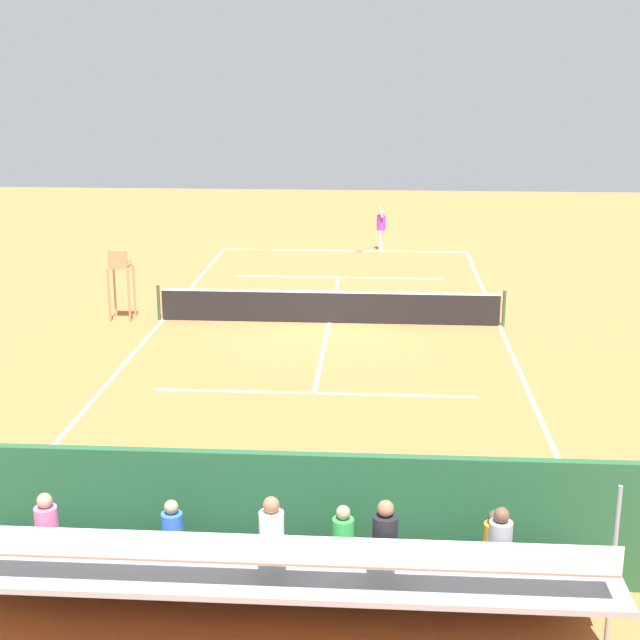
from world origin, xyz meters
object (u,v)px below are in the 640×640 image
courtside_bench (455,525)px  tennis_ball_far (332,257)px  tennis_net (329,307)px  bleacher_stand (269,569)px  tennis_ball_near (346,269)px  tennis_player (381,226)px  tennis_racket (353,251)px  umpire_chair (120,277)px  equipment_bag (328,547)px

courtside_bench → tennis_ball_far: (3.14, -22.75, -0.53)m
tennis_net → bleacher_stand: 15.35m
tennis_net → tennis_ball_near: tennis_net is taller
tennis_player → tennis_net: bearing=82.4°
tennis_player → tennis_racket: size_ratio=3.40×
courtside_bench → tennis_ball_far: size_ratio=27.27×
tennis_net → umpire_chair: (6.20, 0.07, 0.81)m
tennis_net → tennis_ball_near: 7.43m
courtside_bench → tennis_ball_far: bearing=-82.1°
bleacher_stand → umpire_chair: bleacher_stand is taller
courtside_bench → tennis_ball_near: 20.83m
bleacher_stand → tennis_racket: bleacher_stand is taller
courtside_bench → tennis_player: (1.21, -24.50, 0.46)m
tennis_ball_near → bleacher_stand: bearing=89.7°
umpire_chair → tennis_ball_near: (-6.42, -7.47, -1.28)m
courtside_bench → tennis_racket: 24.27m
tennis_player → tennis_racket: 1.54m
tennis_net → tennis_ball_far: 9.50m
tennis_net → tennis_ball_far: bearing=-87.3°
courtside_bench → tennis_ball_far: courtside_bench is taller
tennis_net → tennis_player: 11.34m
tennis_player → equipment_bag: bearing=88.3°
umpire_chair → courtside_bench: 15.94m
equipment_bag → tennis_racket: bearing=-89.1°
bleacher_stand → tennis_ball_far: bleacher_stand is taller
bleacher_stand → equipment_bag: (-0.68, -1.95, -0.75)m
umpire_chair → tennis_racket: (-6.57, -10.95, -1.30)m
tennis_ball_far → tennis_ball_near: bearing=107.7°
umpire_chair → tennis_ball_far: (-5.76, -9.55, -1.28)m
equipment_bag → bleacher_stand: bearing=70.8°
bleacher_stand → umpire_chair: 16.53m
bleacher_stand → tennis_racket: bearing=-90.6°
bleacher_stand → courtside_bench: 3.36m
courtside_bench → tennis_net: bearing=-78.5°
tennis_net → tennis_player: bearing=-97.6°
umpire_chair → tennis_player: (-7.69, -11.30, -0.30)m
equipment_bag → tennis_ball_far: bearing=-87.0°
equipment_bag → umpire_chair: bearing=-62.4°
tennis_player → tennis_ball_near: tennis_player is taller
tennis_net → equipment_bag: tennis_net is taller
tennis_net → bleacher_stand: bearing=90.3°
umpire_chair → tennis_player: umpire_chair is taller
courtside_bench → tennis_ball_far: 22.98m
umpire_chair → tennis_player: size_ratio=1.11×
bleacher_stand → tennis_racket: 26.25m
courtside_bench → tennis_player: size_ratio=0.93×
equipment_bag → tennis_racket: 24.29m
tennis_ball_near → tennis_ball_far: same height
tennis_player → tennis_ball_far: bearing=42.2°
equipment_bag → tennis_ball_far: size_ratio=13.64×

